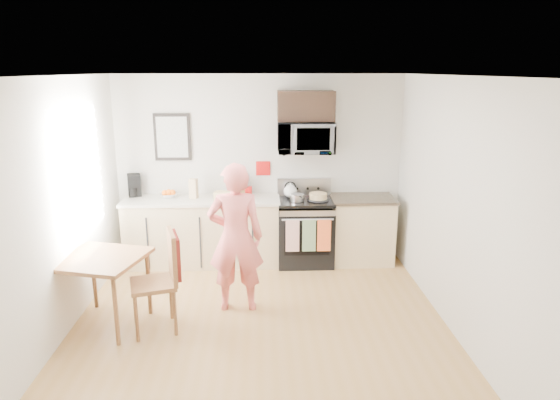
{
  "coord_description": "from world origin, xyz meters",
  "views": [
    {
      "loc": [
        0.03,
        -4.65,
        2.66
      ],
      "look_at": [
        0.24,
        1.0,
        1.17
      ],
      "focal_mm": 32.0,
      "sensor_mm": 36.0,
      "label": 1
    }
  ],
  "objects_px": {
    "dining_table": "(101,265)",
    "chair": "(167,267)",
    "cake": "(318,197)",
    "microwave": "(306,138)",
    "range": "(305,233)",
    "person": "(236,238)"
  },
  "relations": [
    {
      "from": "range",
      "to": "person",
      "type": "distance_m",
      "value": 1.69
    },
    {
      "from": "microwave",
      "to": "dining_table",
      "type": "bearing_deg",
      "value": -141.5
    },
    {
      "from": "microwave",
      "to": "person",
      "type": "height_order",
      "value": "microwave"
    },
    {
      "from": "range",
      "to": "cake",
      "type": "bearing_deg",
      "value": -19.81
    },
    {
      "from": "person",
      "to": "chair",
      "type": "bearing_deg",
      "value": 29.69
    },
    {
      "from": "person",
      "to": "cake",
      "type": "relative_size",
      "value": 5.76
    },
    {
      "from": "range",
      "to": "microwave",
      "type": "bearing_deg",
      "value": 90.06
    },
    {
      "from": "chair",
      "to": "range",
      "type": "bearing_deg",
      "value": 32.06
    },
    {
      "from": "microwave",
      "to": "chair",
      "type": "relative_size",
      "value": 0.72
    },
    {
      "from": "person",
      "to": "range",
      "type": "bearing_deg",
      "value": -124.89
    },
    {
      "from": "range",
      "to": "person",
      "type": "relative_size",
      "value": 0.68
    },
    {
      "from": "dining_table",
      "to": "cake",
      "type": "bearing_deg",
      "value": 33.97
    },
    {
      "from": "person",
      "to": "dining_table",
      "type": "relative_size",
      "value": 1.93
    },
    {
      "from": "microwave",
      "to": "chair",
      "type": "xyz_separation_m",
      "value": [
        -1.59,
        -1.89,
        -1.08
      ]
    },
    {
      "from": "range",
      "to": "dining_table",
      "type": "xyz_separation_m",
      "value": [
        -2.28,
        -1.71,
        0.25
      ]
    },
    {
      "from": "dining_table",
      "to": "microwave",
      "type": "bearing_deg",
      "value": 38.5
    },
    {
      "from": "range",
      "to": "person",
      "type": "xyz_separation_m",
      "value": [
        -0.9,
        -1.37,
        0.41
      ]
    },
    {
      "from": "person",
      "to": "dining_table",
      "type": "height_order",
      "value": "person"
    },
    {
      "from": "chair",
      "to": "dining_table",
      "type": "bearing_deg",
      "value": 157.17
    },
    {
      "from": "cake",
      "to": "dining_table",
      "type": "bearing_deg",
      "value": -146.03
    },
    {
      "from": "dining_table",
      "to": "chair",
      "type": "height_order",
      "value": "chair"
    },
    {
      "from": "dining_table",
      "to": "cake",
      "type": "distance_m",
      "value": 2.97
    }
  ]
}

